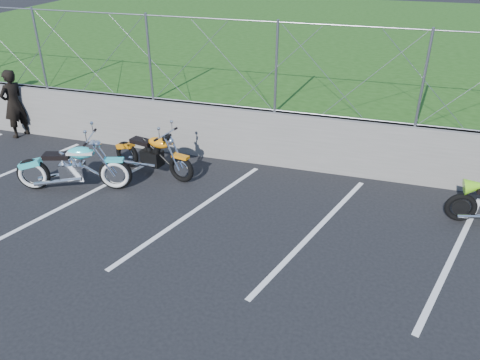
% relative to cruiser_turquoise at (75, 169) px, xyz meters
% --- Properties ---
extents(ground, '(90.00, 90.00, 0.00)m').
position_rel_cruiser_turquoise_xyz_m(ground, '(2.73, -1.11, -0.49)').
color(ground, black).
rests_on(ground, ground).
extents(retaining_wall, '(30.00, 0.22, 1.30)m').
position_rel_cruiser_turquoise_xyz_m(retaining_wall, '(2.73, 2.39, 0.16)').
color(retaining_wall, '#60605B').
rests_on(retaining_wall, ground).
extents(grass_field, '(30.00, 20.00, 1.30)m').
position_rel_cruiser_turquoise_xyz_m(grass_field, '(2.73, 12.39, 0.16)').
color(grass_field, '#1E4813').
rests_on(grass_field, ground).
extents(chain_link_fence, '(28.00, 0.03, 2.00)m').
position_rel_cruiser_turquoise_xyz_m(chain_link_fence, '(2.73, 2.39, 1.81)').
color(chain_link_fence, gray).
rests_on(chain_link_fence, retaining_wall).
extents(parking_lines, '(18.29, 4.31, 0.01)m').
position_rel_cruiser_turquoise_xyz_m(parking_lines, '(3.93, -0.11, -0.48)').
color(parking_lines, silver).
rests_on(parking_lines, ground).
extents(cruiser_turquoise, '(2.37, 0.92, 1.22)m').
position_rel_cruiser_turquoise_xyz_m(cruiser_turquoise, '(0.00, 0.00, 0.00)').
color(cruiser_turquoise, black).
rests_on(cruiser_turquoise, ground).
extents(naked_orange, '(2.14, 0.73, 1.08)m').
position_rel_cruiser_turquoise_xyz_m(naked_orange, '(1.29, 1.10, -0.03)').
color(naked_orange, black).
rests_on(naked_orange, ground).
extents(person_standing, '(0.59, 0.75, 1.80)m').
position_rel_cruiser_turquoise_xyz_m(person_standing, '(-3.18, 2.09, 0.41)').
color(person_standing, black).
rests_on(person_standing, ground).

